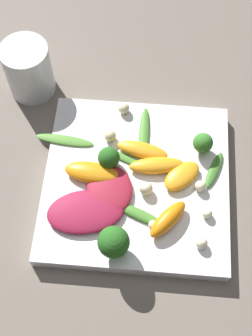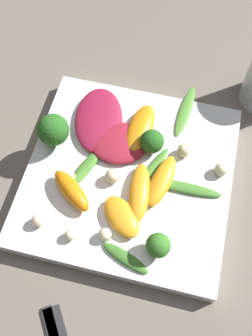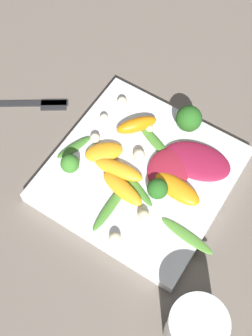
# 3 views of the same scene
# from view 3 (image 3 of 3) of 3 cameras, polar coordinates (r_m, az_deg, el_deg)

# --- Properties ---
(ground_plane) EXTENTS (2.40, 2.40, 0.00)m
(ground_plane) POSITION_cam_3_polar(r_m,az_deg,el_deg) (0.73, 1.75, -1.22)
(ground_plane) COLOR #6B6056
(plate) EXTENTS (0.26, 0.26, 0.02)m
(plate) POSITION_cam_3_polar(r_m,az_deg,el_deg) (0.72, 1.77, -0.81)
(plate) COLOR white
(plate) RESTS_ON ground_plane
(drinking_glass) EXTENTS (0.07, 0.07, 0.09)m
(drinking_glass) POSITION_cam_3_polar(r_m,az_deg,el_deg) (0.62, 8.39, -18.88)
(drinking_glass) COLOR white
(drinking_glass) RESTS_ON ground_plane
(fork) EXTENTS (0.12, 0.17, 0.01)m
(fork) POSITION_cam_3_polar(r_m,az_deg,el_deg) (0.81, -12.64, 7.54)
(fork) COLOR #262628
(fork) RESTS_ON ground_plane
(radicchio_leaf_0) EXTENTS (0.09, 0.08, 0.01)m
(radicchio_leaf_0) POSITION_cam_3_polar(r_m,az_deg,el_deg) (0.70, 5.23, -0.16)
(radicchio_leaf_0) COLOR maroon
(radicchio_leaf_0) RESTS_ON plate
(radicchio_leaf_1) EXTENTS (0.08, 0.11, 0.01)m
(radicchio_leaf_1) POSITION_cam_3_polar(r_m,az_deg,el_deg) (0.72, 8.64, 0.86)
(radicchio_leaf_1) COLOR maroon
(radicchio_leaf_1) RESTS_ON plate
(orange_segment_0) EXTENTS (0.04, 0.08, 0.02)m
(orange_segment_0) POSITION_cam_3_polar(r_m,az_deg,el_deg) (0.69, 6.14, -2.60)
(orange_segment_0) COLOR orange
(orange_segment_0) RESTS_ON plate
(orange_segment_1) EXTENTS (0.06, 0.06, 0.02)m
(orange_segment_1) POSITION_cam_3_polar(r_m,az_deg,el_deg) (0.71, -2.71, 1.95)
(orange_segment_1) COLOR orange
(orange_segment_1) RESTS_ON plate
(orange_segment_2) EXTENTS (0.04, 0.08, 0.02)m
(orange_segment_2) POSITION_cam_3_polar(r_m,az_deg,el_deg) (0.69, -0.44, -2.55)
(orange_segment_2) COLOR orange
(orange_segment_2) RESTS_ON plate
(orange_segment_3) EXTENTS (0.07, 0.06, 0.02)m
(orange_segment_3) POSITION_cam_3_polar(r_m,az_deg,el_deg) (0.74, 1.30, 5.28)
(orange_segment_3) COLOR orange
(orange_segment_3) RESTS_ON plate
(orange_segment_4) EXTENTS (0.04, 0.08, 0.02)m
(orange_segment_4) POSITION_cam_3_polar(r_m,az_deg,el_deg) (0.70, -0.90, -0.20)
(orange_segment_4) COLOR orange
(orange_segment_4) RESTS_ON plate
(broccoli_floret_0) EXTENTS (0.03, 0.03, 0.03)m
(broccoli_floret_0) POSITION_cam_3_polar(r_m,az_deg,el_deg) (0.70, -6.85, 0.51)
(broccoli_floret_0) COLOR #84AD5B
(broccoli_floret_0) RESTS_ON plate
(broccoli_floret_1) EXTENTS (0.03, 0.03, 0.03)m
(broccoli_floret_1) POSITION_cam_3_polar(r_m,az_deg,el_deg) (0.68, 3.86, -2.58)
(broccoli_floret_1) COLOR #84AD5B
(broccoli_floret_1) RESTS_ON plate
(broccoli_floret_2) EXTENTS (0.04, 0.04, 0.05)m
(broccoli_floret_2) POSITION_cam_3_polar(r_m,az_deg,el_deg) (0.73, 7.67, 5.97)
(broccoli_floret_2) COLOR #84AD5B
(broccoli_floret_2) RESTS_ON plate
(arugula_sprig_0) EXTENTS (0.09, 0.02, 0.01)m
(arugula_sprig_0) POSITION_cam_3_polar(r_m,az_deg,el_deg) (0.68, -1.80, -4.53)
(arugula_sprig_0) COLOR #47842D
(arugula_sprig_0) RESTS_ON plate
(arugula_sprig_1) EXTENTS (0.06, 0.03, 0.01)m
(arugula_sprig_1) POSITION_cam_3_polar(r_m,az_deg,el_deg) (0.73, -6.37, 2.53)
(arugula_sprig_1) COLOR #3D7528
(arugula_sprig_1) RESTS_ON plate
(arugula_sprig_2) EXTENTS (0.04, 0.06, 0.00)m
(arugula_sprig_2) POSITION_cam_3_polar(r_m,az_deg,el_deg) (0.69, 1.56, -2.67)
(arugula_sprig_2) COLOR #47842D
(arugula_sprig_2) RESTS_ON plate
(arugula_sprig_3) EXTENTS (0.02, 0.09, 0.00)m
(arugula_sprig_3) POSITION_cam_3_polar(r_m,az_deg,el_deg) (0.67, 7.43, -8.21)
(arugula_sprig_3) COLOR #518E33
(arugula_sprig_3) RESTS_ON plate
(arugula_sprig_4) EXTENTS (0.04, 0.08, 0.01)m
(arugula_sprig_4) POSITION_cam_3_polar(r_m,az_deg,el_deg) (0.73, 3.55, 3.24)
(arugula_sprig_4) COLOR #47842D
(arugula_sprig_4) RESTS_ON plate
(macadamia_nut_0) EXTENTS (0.01, 0.01, 0.01)m
(macadamia_nut_0) POSITION_cam_3_polar(r_m,az_deg,el_deg) (0.74, 2.88, 4.83)
(macadamia_nut_0) COLOR beige
(macadamia_nut_0) RESTS_ON plate
(macadamia_nut_1) EXTENTS (0.02, 0.02, 0.02)m
(macadamia_nut_1) POSITION_cam_3_polar(r_m,az_deg,el_deg) (0.77, -0.47, 8.13)
(macadamia_nut_1) COLOR beige
(macadamia_nut_1) RESTS_ON plate
(macadamia_nut_2) EXTENTS (0.02, 0.02, 0.02)m
(macadamia_nut_2) POSITION_cam_3_polar(r_m,az_deg,el_deg) (0.67, 2.16, -5.80)
(macadamia_nut_2) COLOR beige
(macadamia_nut_2) RESTS_ON plate
(macadamia_nut_3) EXTENTS (0.02, 0.02, 0.02)m
(macadamia_nut_3) POSITION_cam_3_polar(r_m,az_deg,el_deg) (0.66, -1.35, -8.54)
(macadamia_nut_3) COLOR beige
(macadamia_nut_3) RESTS_ON plate
(macadamia_nut_4) EXTENTS (0.02, 0.02, 0.02)m
(macadamia_nut_4) POSITION_cam_3_polar(r_m,az_deg,el_deg) (0.73, -3.81, 3.68)
(macadamia_nut_4) COLOR beige
(macadamia_nut_4) RESTS_ON plate
(macadamia_nut_5) EXTENTS (0.01, 0.01, 0.01)m
(macadamia_nut_5) POSITION_cam_3_polar(r_m,az_deg,el_deg) (0.75, -2.71, 6.15)
(macadamia_nut_5) COLOR beige
(macadamia_nut_5) RESTS_ON plate
(macadamia_nut_6) EXTENTS (0.02, 0.02, 0.02)m
(macadamia_nut_6) POSITION_cam_3_polar(r_m,az_deg,el_deg) (0.71, 1.60, 1.59)
(macadamia_nut_6) COLOR beige
(macadamia_nut_6) RESTS_ON plate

